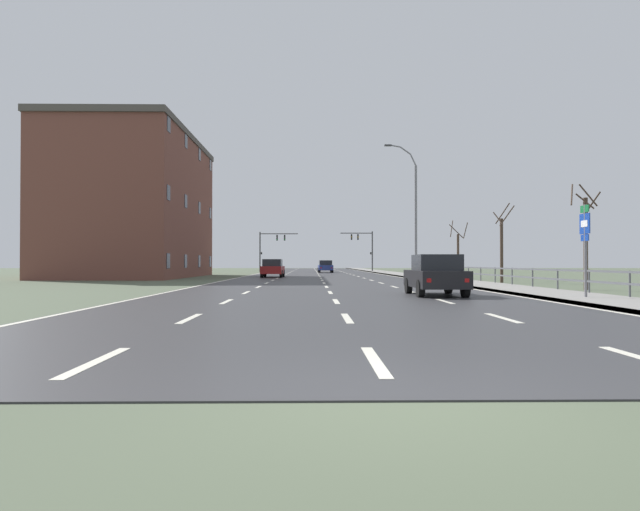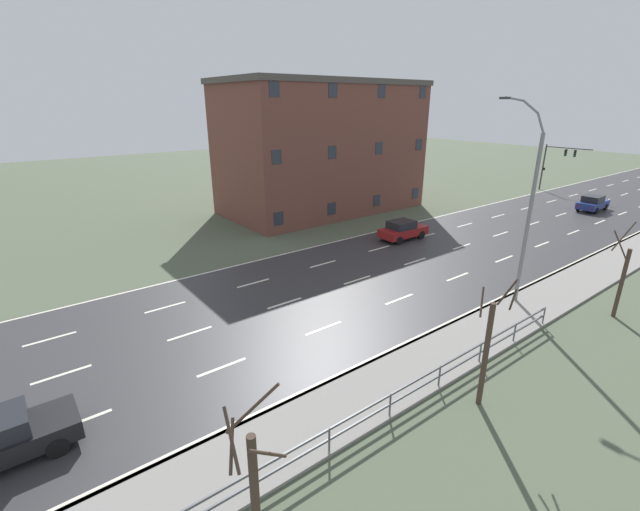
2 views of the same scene
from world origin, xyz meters
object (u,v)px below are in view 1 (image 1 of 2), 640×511
object	(u,v)px
street_lamp_midground	(414,213)
highway_sign	(585,239)
traffic_signal_left	(270,244)
brick_building	(135,206)
car_distant	(435,275)
car_far_left	(325,266)
traffic_signal_right	(364,244)
car_near_left	(273,268)

from	to	relation	value
street_lamp_midground	highway_sign	xyz separation A→B (m)	(0.96, -25.84, -3.19)
traffic_signal_left	brick_building	bearing A→B (deg)	-108.91
highway_sign	traffic_signal_left	world-z (taller)	traffic_signal_left
car_distant	car_far_left	world-z (taller)	same
traffic_signal_right	car_near_left	bearing A→B (deg)	-109.54
street_lamp_midground	car_far_left	distance (m)	27.49
car_distant	traffic_signal_right	bearing A→B (deg)	87.52
highway_sign	brick_building	distance (m)	39.65
traffic_signal_left	street_lamp_midground	bearing A→B (deg)	-67.35
traffic_signal_left	brick_building	xyz separation A→B (m)	(-9.76, -28.51, 2.38)
traffic_signal_left	brick_building	size ratio (longest dim) A/B	0.28
highway_sign	brick_building	world-z (taller)	brick_building
car_far_left	car_near_left	world-z (taller)	same
brick_building	car_distant	bearing A→B (deg)	-54.21
traffic_signal_left	car_distant	distance (m)	57.61
highway_sign	traffic_signal_left	xyz separation A→B (m)	(-14.91, 59.26, 1.81)
traffic_signal_left	car_distant	world-z (taller)	traffic_signal_left
highway_sign	traffic_signal_right	xyz separation A→B (m)	(-1.63, 60.07, 1.85)
highway_sign	car_near_left	bearing A→B (deg)	112.92
car_far_left	car_near_left	size ratio (longest dim) A/B	1.00
car_near_left	traffic_signal_left	bearing A→B (deg)	96.04
highway_sign	car_distant	world-z (taller)	highway_sign
street_lamp_midground	traffic_signal_left	bearing A→B (deg)	112.65
street_lamp_midground	car_near_left	distance (m)	12.88
traffic_signal_left	highway_sign	bearing A→B (deg)	-75.88
traffic_signal_right	car_distant	world-z (taller)	traffic_signal_right
traffic_signal_right	car_far_left	distance (m)	10.21
highway_sign	car_distant	xyz separation A→B (m)	(-4.44, 2.69, -1.26)
highway_sign	traffic_signal_right	size ratio (longest dim) A/B	0.56
highway_sign	traffic_signal_left	bearing A→B (deg)	104.12
street_lamp_midground	traffic_signal_right	size ratio (longest dim) A/B	1.89
highway_sign	car_distant	distance (m)	5.34
car_distant	car_far_left	xyz separation A→B (m)	(-2.90, 49.51, 0.00)
highway_sign	brick_building	size ratio (longest dim) A/B	0.16
highway_sign	traffic_signal_left	size ratio (longest dim) A/B	0.58
car_far_left	traffic_signal_left	bearing A→B (deg)	135.15
car_far_left	brick_building	size ratio (longest dim) A/B	0.21
traffic_signal_right	car_far_left	xyz separation A→B (m)	(-5.71, -7.87, -3.11)
street_lamp_midground	brick_building	world-z (taller)	brick_building
street_lamp_midground	highway_sign	world-z (taller)	street_lamp_midground
street_lamp_midground	car_distant	xyz separation A→B (m)	(-3.48, -23.15, -4.45)
car_far_left	car_near_left	xyz separation A→B (m)	(-5.14, -22.69, 0.00)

